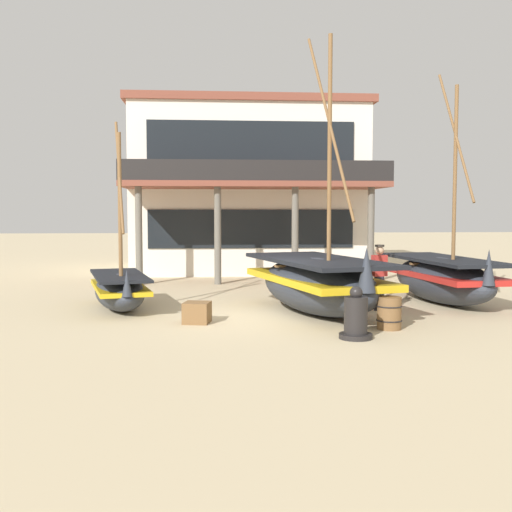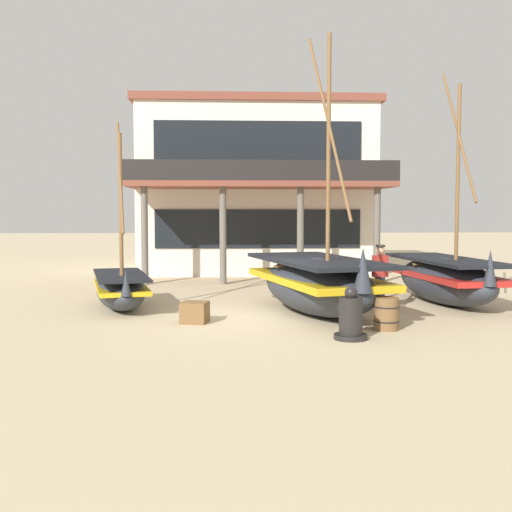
{
  "view_description": "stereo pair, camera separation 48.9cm",
  "coord_description": "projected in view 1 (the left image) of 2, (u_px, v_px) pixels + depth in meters",
  "views": [
    {
      "loc": [
        -1.27,
        -14.81,
        2.53
      ],
      "look_at": [
        0.0,
        1.0,
        1.4
      ],
      "focal_mm": 43.91,
      "sensor_mm": 36.0,
      "label": 1
    },
    {
      "loc": [
        -0.78,
        -14.84,
        2.53
      ],
      "look_at": [
        0.0,
        1.0,
        1.4
      ],
      "focal_mm": 43.91,
      "sensor_mm": 36.0,
      "label": 2
    }
  ],
  "objects": [
    {
      "name": "wooden_barrel",
      "position": [
        389.0,
        313.0,
        13.43
      ],
      "size": [
        0.56,
        0.56,
        0.7
      ],
      "color": "brown",
      "rests_on": "ground"
    },
    {
      "name": "fishing_boat_near_left",
      "position": [
        119.0,
        289.0,
        16.21
      ],
      "size": [
        2.05,
        3.78,
        4.84
      ],
      "color": "#2D333D",
      "rests_on": "ground"
    },
    {
      "name": "cargo_crate",
      "position": [
        197.0,
        313.0,
        14.19
      ],
      "size": [
        0.68,
        0.68,
        0.48
      ],
      "primitive_type": "cube",
      "rotation": [
        0.0,
        0.0,
        1.35
      ],
      "color": "brown",
      "rests_on": "ground"
    },
    {
      "name": "ground_plane",
      "position": [
        259.0,
        317.0,
        15.01
      ],
      "size": [
        120.0,
        120.0,
        0.0
      ],
      "primitive_type": "plane",
      "color": "#CCB78E"
    },
    {
      "name": "fishing_boat_far_right",
      "position": [
        442.0,
        278.0,
        17.34
      ],
      "size": [
        2.15,
        5.03,
        6.33
      ],
      "color": "#2D333D",
      "rests_on": "ground"
    },
    {
      "name": "capstan_winch",
      "position": [
        356.0,
        318.0,
        12.43
      ],
      "size": [
        0.67,
        0.67,
        1.05
      ],
      "color": "black",
      "rests_on": "ground"
    },
    {
      "name": "fishing_boat_centre_large",
      "position": [
        318.0,
        283.0,
        15.56
      ],
      "size": [
        3.29,
        5.57,
        6.87
      ],
      "color": "#2D333D",
      "rests_on": "ground"
    },
    {
      "name": "fisherman_by_hull",
      "position": [
        379.0,
        278.0,
        15.98
      ],
      "size": [
        0.4,
        0.3,
        1.68
      ],
      "color": "#33333D",
      "rests_on": "ground"
    },
    {
      "name": "harbor_building_main",
      "position": [
        246.0,
        188.0,
        27.43
      ],
      "size": [
        9.85,
        9.89,
        7.07
      ],
      "color": "silver",
      "rests_on": "ground"
    }
  ]
}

